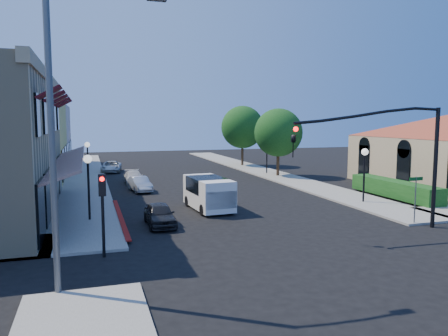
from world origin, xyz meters
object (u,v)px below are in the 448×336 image
object	(u,v)px
street_name_sign	(416,192)
street_tree_b	(242,127)
secondary_signal	(102,200)
parked_car_c	(134,177)
signal_mast_arm	(400,147)
lamppost_right_far	(267,147)
parked_car_a	(160,214)
parked_car_b	(140,184)
lamppost_right_near	(365,161)
lamppost_left_far	(87,152)
parked_car_d	(111,167)
street_tree_a	(278,133)
lamppost_left_near	(88,171)
cobra_streetlight	(64,124)
white_van	(209,191)

from	to	relation	value
street_name_sign	street_tree_b	bearing A→B (deg)	87.50
secondary_signal	parked_car_c	distance (m)	20.51
signal_mast_arm	secondary_signal	world-z (taller)	signal_mast_arm
lamppost_right_far	parked_car_a	world-z (taller)	lamppost_right_far
secondary_signal	street_name_sign	size ratio (longest dim) A/B	1.33
parked_car_a	parked_car_b	xyz separation A→B (m)	(0.27, 11.14, -0.02)
street_name_sign	lamppost_right_near	xyz separation A→B (m)	(1.00, 5.80, 1.04)
secondary_signal	parked_car_c	world-z (taller)	secondary_signal
lamppost_right_far	lamppost_left_far	bearing A→B (deg)	-173.29
street_name_sign	lamppost_right_near	world-z (taller)	lamppost_right_near
lamppost_right_near	parked_car_d	bearing A→B (deg)	123.21
street_tree_a	signal_mast_arm	bearing A→B (deg)	-98.17
lamppost_left_far	parked_car_c	world-z (taller)	lamppost_left_far
lamppost_right_near	parked_car_a	distance (m)	13.88
lamppost_left_near	parked_car_d	size ratio (longest dim) A/B	0.87
street_tree_b	signal_mast_arm	world-z (taller)	street_tree_b
street_tree_b	lamppost_right_near	bearing A→B (deg)	-90.72
street_tree_b	lamppost_left_near	xyz separation A→B (m)	(-17.30, -24.00, -1.81)
cobra_streetlight	lamppost_left_near	world-z (taller)	cobra_streetlight
cobra_streetlight	street_name_sign	bearing A→B (deg)	14.16
cobra_streetlight	lamppost_left_far	distance (m)	24.14
street_tree_a	lamppost_right_far	size ratio (longest dim) A/B	1.82
lamppost_left_far	lamppost_right_near	size ratio (longest dim) A/B	1.00
lamppost_left_near	lamppost_left_far	bearing A→B (deg)	90.00
lamppost_right_far	white_van	distance (m)	18.14
signal_mast_arm	parked_car_b	size ratio (longest dim) A/B	2.36
cobra_streetlight	secondary_signal	bearing A→B (deg)	71.37
lamppost_right_far	lamppost_left_near	bearing A→B (deg)	-136.74
lamppost_left_near	parked_car_b	bearing A→B (deg)	67.95
street_tree_a	parked_car_c	bearing A→B (deg)	-178.27
lamppost_right_far	parked_car_c	world-z (taller)	lamppost_right_far
white_van	parked_car_a	distance (m)	4.62
signal_mast_arm	white_van	bearing A→B (deg)	134.77
signal_mast_arm	secondary_signal	distance (m)	13.97
lamppost_left_near	lamppost_right_near	bearing A→B (deg)	0.00
lamppost_right_near	lamppost_right_far	distance (m)	16.00
cobra_streetlight	white_van	size ratio (longest dim) A/B	2.07
secondary_signal	white_van	size ratio (longest dim) A/B	0.74
lamppost_right_near	lamppost_right_far	size ratio (longest dim) A/B	1.00
cobra_streetlight	parked_car_d	bearing A→B (deg)	84.81
lamppost_right_near	lamppost_right_far	bearing A→B (deg)	90.00
street_tree_b	white_van	world-z (taller)	street_tree_b
lamppost_left_far	white_van	bearing A→B (deg)	-62.05
street_name_sign	parked_car_c	distance (m)	22.99
lamppost_left_near	lamppost_right_near	world-z (taller)	same
parked_car_a	lamppost_right_far	bearing A→B (deg)	53.05
street_name_sign	lamppost_right_far	world-z (taller)	lamppost_right_far
cobra_streetlight	street_tree_b	bearing A→B (deg)	62.17
signal_mast_arm	white_van	distance (m)	11.03
street_tree_a	lamppost_left_far	bearing A→B (deg)	180.00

